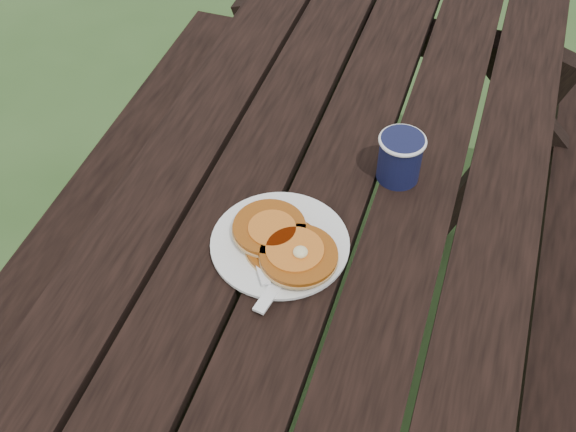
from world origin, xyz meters
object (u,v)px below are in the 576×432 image
(plate, at_px, (280,244))
(coffee_cup, at_px, (400,155))
(pancake_stack, at_px, (285,244))
(picnic_table, at_px, (324,306))

(plate, height_order, coffee_cup, coffee_cup)
(plate, bearing_deg, pancake_stack, -44.13)
(picnic_table, xyz_separation_m, coffee_cup, (0.11, 0.06, 0.44))
(pancake_stack, distance_m, coffee_cup, 0.28)
(coffee_cup, bearing_deg, pancake_stack, -120.23)
(picnic_table, height_order, pancake_stack, pancake_stack)
(picnic_table, xyz_separation_m, plate, (-0.04, -0.17, 0.39))
(pancake_stack, bearing_deg, picnic_table, 80.19)
(picnic_table, height_order, coffee_cup, coffee_cup)
(picnic_table, bearing_deg, pancake_stack, -99.81)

